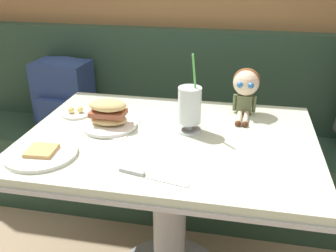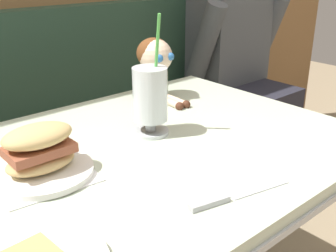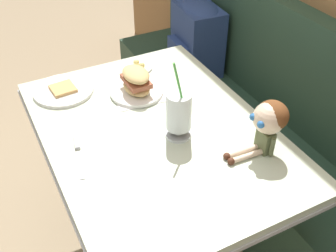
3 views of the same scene
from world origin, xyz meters
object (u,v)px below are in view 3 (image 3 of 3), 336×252
(milkshake_glass, at_px, (179,114))
(sandwich_plate, at_px, (136,84))
(backpack, at_px, (197,37))
(toast_plate, at_px, (63,90))
(seated_doll, at_px, (269,121))
(butter_knife, at_px, (78,147))
(butter_saucer, at_px, (139,67))

(milkshake_glass, bearing_deg, sandwich_plate, -175.56)
(backpack, bearing_deg, toast_plate, -68.61)
(seated_doll, distance_m, backpack, 1.08)
(toast_plate, xyz_separation_m, seated_doll, (0.68, 0.52, 0.12))
(toast_plate, distance_m, seated_doll, 0.86)
(butter_knife, height_order, seated_doll, seated_doll)
(milkshake_glass, height_order, butter_knife, milkshake_glass)
(sandwich_plate, distance_m, backpack, 0.76)
(butter_saucer, xyz_separation_m, backpack, (-0.30, 0.48, -0.09))
(milkshake_glass, distance_m, backpack, 0.99)
(toast_plate, bearing_deg, butter_knife, -8.56)
(toast_plate, xyz_separation_m, sandwich_plate, (0.15, 0.27, 0.04))
(milkshake_glass, xyz_separation_m, backpack, (-0.80, 0.55, -0.18))
(toast_plate, bearing_deg, sandwich_plate, 60.52)
(milkshake_glass, relative_size, butter_knife, 1.35)
(butter_saucer, xyz_separation_m, butter_knife, (0.40, -0.42, -0.00))
(sandwich_plate, bearing_deg, toast_plate, -119.48)
(sandwich_plate, bearing_deg, seated_doll, 25.68)
(milkshake_glass, height_order, butter_saucer, milkshake_glass)
(toast_plate, height_order, sandwich_plate, sandwich_plate)
(backpack, bearing_deg, sandwich_plate, -49.97)
(butter_saucer, relative_size, backpack, 0.30)
(seated_doll, height_order, backpack, seated_doll)
(toast_plate, xyz_separation_m, butter_knife, (0.37, -0.06, -0.00))
(sandwich_plate, relative_size, butter_knife, 0.94)
(sandwich_plate, height_order, backpack, sandwich_plate)
(seated_doll, bearing_deg, sandwich_plate, -154.32)
(butter_knife, bearing_deg, sandwich_plate, 124.19)
(sandwich_plate, bearing_deg, milkshake_glass, 4.44)
(butter_saucer, xyz_separation_m, seated_doll, (0.71, 0.16, 0.12))
(backpack, bearing_deg, seated_doll, -17.66)
(butter_saucer, distance_m, backpack, 0.57)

